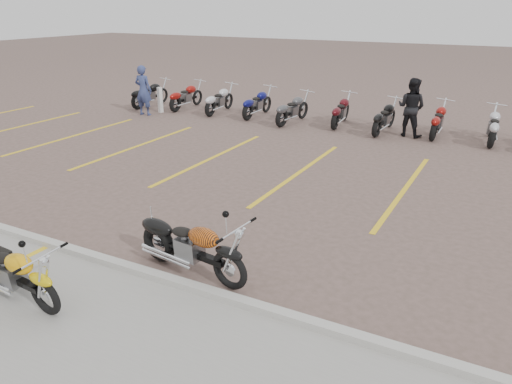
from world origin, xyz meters
TOP-DOWN VIEW (x-y plane):
  - ground at (0.00, 0.00)m, footprint 100.00×100.00m
  - concrete_apron at (0.00, -4.50)m, footprint 60.00×5.00m
  - curb at (0.00, -2.00)m, footprint 60.00×0.18m
  - parking_stripes at (0.00, 4.00)m, footprint 38.00×5.50m
  - yellow_cruiser at (-1.35, -3.40)m, footprint 2.04×0.36m
  - flame_cruiser at (0.51, -1.57)m, footprint 2.21×0.48m
  - person_a at (-8.18, 7.66)m, footprint 0.74×0.53m
  - person_b at (1.65, 9.20)m, footprint 1.05×0.90m
  - bollard at (-7.93, 8.32)m, footprint 0.18×0.18m
  - bg_bike_row at (-0.87, 9.38)m, footprint 17.15×2.00m

SIDE VIEW (x-z plane):
  - ground at x=0.00m, z-range 0.00..0.00m
  - parking_stripes at x=0.00m, z-range 0.00..0.01m
  - concrete_apron at x=0.00m, z-range 0.00..0.01m
  - curb at x=0.00m, z-range 0.00..0.12m
  - yellow_cruiser at x=-1.35m, z-range 0.00..0.84m
  - flame_cruiser at x=0.51m, z-range 0.00..0.91m
  - bollard at x=-7.93m, z-range 0.00..1.00m
  - bg_bike_row at x=-0.87m, z-range 0.00..1.10m
  - person_b at x=1.65m, z-range 0.00..1.89m
  - person_a at x=-8.18m, z-range 0.00..1.91m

